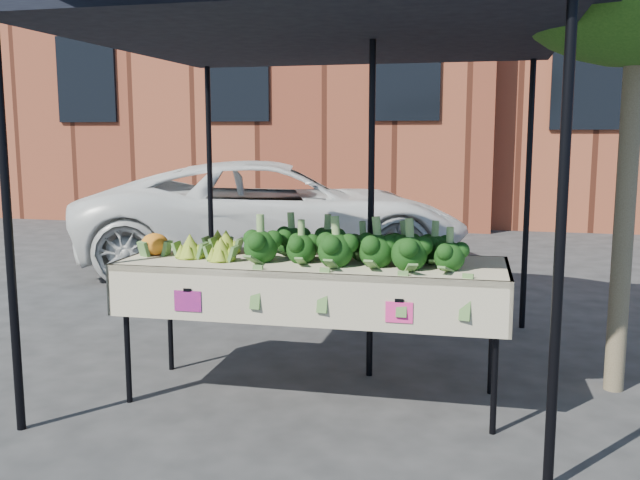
{
  "coord_description": "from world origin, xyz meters",
  "views": [
    {
      "loc": [
        0.94,
        -4.13,
        1.69
      ],
      "look_at": [
        -0.12,
        0.26,
        1.0
      ],
      "focal_mm": 39.41,
      "sensor_mm": 36.0,
      "label": 1
    }
  ],
  "objects_px": {
    "table": "(313,330)",
    "street_tree": "(632,108)",
    "vehicle": "(274,73)",
    "canopy": "(324,179)"
  },
  "relations": [
    {
      "from": "canopy",
      "to": "vehicle",
      "type": "distance_m",
      "value": 4.13
    },
    {
      "from": "table",
      "to": "street_tree",
      "type": "relative_size",
      "value": 0.66
    },
    {
      "from": "table",
      "to": "street_tree",
      "type": "distance_m",
      "value": 2.44
    },
    {
      "from": "table",
      "to": "street_tree",
      "type": "xyz_separation_m",
      "value": [
        1.91,
        0.61,
        1.39
      ]
    },
    {
      "from": "canopy",
      "to": "vehicle",
      "type": "bearing_deg",
      "value": 112.11
    },
    {
      "from": "street_tree",
      "to": "table",
      "type": "bearing_deg",
      "value": -162.24
    },
    {
      "from": "vehicle",
      "to": "table",
      "type": "bearing_deg",
      "value": -178.89
    },
    {
      "from": "table",
      "to": "canopy",
      "type": "distance_m",
      "value": 1.09
    },
    {
      "from": "table",
      "to": "vehicle",
      "type": "xyz_separation_m",
      "value": [
        -1.57,
        4.28,
        1.97
      ]
    },
    {
      "from": "table",
      "to": "canopy",
      "type": "relative_size",
      "value": 0.77
    }
  ]
}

